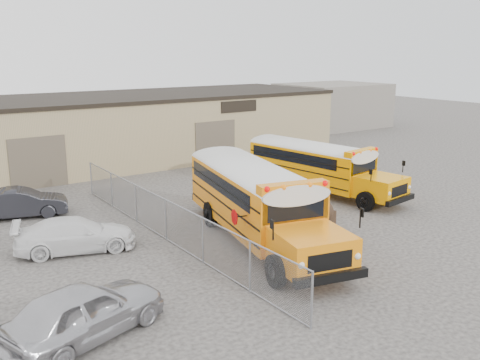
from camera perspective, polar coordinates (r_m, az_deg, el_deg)
ground at (r=23.84m, az=8.59°, el=-5.56°), size 120.00×120.00×0.00m
warehouse at (r=39.82m, az=-11.45°, el=5.62°), size 30.20×10.20×4.67m
chainlink_fence at (r=22.59m, az=-7.90°, el=-4.22°), size 0.07×18.07×1.81m
distant_building_right at (r=56.74m, az=9.80°, el=7.87°), size 10.00×8.00×4.40m
school_bus_left at (r=28.40m, az=-3.59°, el=1.64°), size 5.12×11.40×3.24m
school_bus_right at (r=34.07m, az=0.59°, el=3.31°), size 3.67×9.94×2.84m
tarp_bundle at (r=23.68m, az=8.64°, el=-3.77°), size 1.08×1.08×1.48m
car_silver at (r=15.72m, az=-16.34°, el=-13.30°), size 5.15×3.27×1.63m
car_white at (r=22.28m, az=-17.14°, el=-5.59°), size 5.00×3.13×1.35m
car_dark at (r=27.56m, az=-22.35°, el=-2.28°), size 4.51×2.60×1.40m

